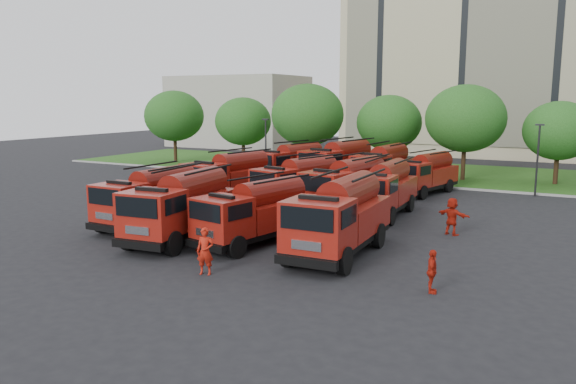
% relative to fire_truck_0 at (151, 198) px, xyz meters
% --- Properties ---
extents(ground, '(140.00, 140.00, 0.00)m').
position_rel_fire_truck_0_xyz_m(ground, '(5.68, 2.68, -1.56)').
color(ground, black).
rests_on(ground, ground).
extents(lawn, '(70.00, 16.00, 0.12)m').
position_rel_fire_truck_0_xyz_m(lawn, '(5.68, 28.68, -1.50)').
color(lawn, '#1D4412').
rests_on(lawn, ground).
extents(curb, '(70.00, 0.30, 0.14)m').
position_rel_fire_truck_0_xyz_m(curb, '(5.68, 20.58, -1.49)').
color(curb, gray).
rests_on(curb, ground).
extents(apartment_building, '(30.00, 14.18, 25.00)m').
position_rel_fire_truck_0_xyz_m(apartment_building, '(7.68, 50.62, 10.94)').
color(apartment_building, '#BBAD8B').
rests_on(apartment_building, ground).
extents(side_building, '(18.00, 12.00, 10.00)m').
position_rel_fire_truck_0_xyz_m(side_building, '(-24.32, 46.68, 3.44)').
color(side_building, '#9E9A8C').
rests_on(side_building, ground).
extents(tree_0, '(6.30, 6.30, 7.70)m').
position_rel_fire_truck_0_xyz_m(tree_0, '(-18.32, 24.68, 3.46)').
color(tree_0, '#382314').
rests_on(tree_0, ground).
extents(tree_1, '(5.71, 5.71, 6.98)m').
position_rel_fire_truck_0_xyz_m(tree_1, '(-10.32, 25.68, 2.99)').
color(tree_1, '#382314').
rests_on(tree_1, ground).
extents(tree_2, '(6.72, 6.72, 8.22)m').
position_rel_fire_truck_0_xyz_m(tree_2, '(-2.32, 24.18, 3.79)').
color(tree_2, '#382314').
rests_on(tree_2, ground).
extents(tree_3, '(5.88, 5.88, 7.19)m').
position_rel_fire_truck_0_xyz_m(tree_3, '(4.68, 26.68, 3.12)').
color(tree_3, '#382314').
rests_on(tree_3, ground).
extents(tree_4, '(6.55, 6.55, 8.01)m').
position_rel_fire_truck_0_xyz_m(tree_4, '(11.68, 25.18, 3.66)').
color(tree_4, '#382314').
rests_on(tree_4, ground).
extents(tree_5, '(5.46, 5.46, 6.68)m').
position_rel_fire_truck_0_xyz_m(tree_5, '(18.68, 26.18, 2.79)').
color(tree_5, '#382314').
rests_on(tree_5, ground).
extents(lamp_post_0, '(0.60, 0.25, 5.11)m').
position_rel_fire_truck_0_xyz_m(lamp_post_0, '(-4.32, 19.88, 1.33)').
color(lamp_post_0, black).
rests_on(lamp_post_0, ground).
extents(lamp_post_1, '(0.60, 0.25, 5.11)m').
position_rel_fire_truck_0_xyz_m(lamp_post_1, '(17.68, 19.88, 1.33)').
color(lamp_post_1, black).
rests_on(lamp_post_1, ground).
extents(fire_truck_0, '(2.61, 6.87, 3.10)m').
position_rel_fire_truck_0_xyz_m(fire_truck_0, '(0.00, 0.00, 0.00)').
color(fire_truck_0, black).
rests_on(fire_truck_0, ground).
extents(fire_truck_1, '(3.22, 7.47, 3.31)m').
position_rel_fire_truck_0_xyz_m(fire_truck_1, '(3.39, -1.61, 0.10)').
color(fire_truck_1, black).
rests_on(fire_truck_1, ground).
extents(fire_truck_2, '(3.54, 6.91, 3.00)m').
position_rel_fire_truck_0_xyz_m(fire_truck_2, '(6.94, -0.59, -0.05)').
color(fire_truck_2, black).
rests_on(fire_truck_2, ground).
extents(fire_truck_3, '(2.96, 7.56, 3.40)m').
position_rel_fire_truck_0_xyz_m(fire_truck_3, '(11.21, -0.49, 0.15)').
color(fire_truck_3, black).
rests_on(fire_truck_3, ground).
extents(fire_truck_4, '(3.62, 7.42, 3.23)m').
position_rel_fire_truck_0_xyz_m(fire_truck_4, '(-0.62, 8.57, 0.07)').
color(fire_truck_4, black).
rests_on(fire_truck_4, ground).
extents(fire_truck_5, '(3.95, 7.26, 3.14)m').
position_rel_fire_truck_0_xyz_m(fire_truck_5, '(4.61, 8.64, 0.02)').
color(fire_truck_5, black).
rests_on(fire_truck_5, ground).
extents(fire_truck_6, '(3.65, 7.56, 3.30)m').
position_rel_fire_truck_0_xyz_m(fire_truck_6, '(8.22, 7.99, 0.10)').
color(fire_truck_6, black).
rests_on(fire_truck_6, ground).
extents(fire_truck_7, '(2.70, 6.97, 3.14)m').
position_rel_fire_truck_0_xyz_m(fire_truck_7, '(10.25, 8.63, 0.02)').
color(fire_truck_7, black).
rests_on(fire_truck_7, ground).
extents(fire_truck_8, '(3.99, 7.49, 3.24)m').
position_rel_fire_truck_0_xyz_m(fire_truck_8, '(-0.36, 17.13, 0.07)').
color(fire_truck_8, black).
rests_on(fire_truck_8, ground).
extents(fire_truck_9, '(4.00, 8.18, 3.57)m').
position_rel_fire_truck_0_xyz_m(fire_truck_9, '(3.61, 17.69, 0.23)').
color(fire_truck_9, black).
rests_on(fire_truck_9, ground).
extents(fire_truck_10, '(3.10, 7.50, 3.34)m').
position_rel_fire_truck_0_xyz_m(fire_truck_10, '(7.10, 18.03, 0.12)').
color(fire_truck_10, black).
rests_on(fire_truck_10, ground).
extents(fire_truck_11, '(3.67, 6.75, 2.92)m').
position_rel_fire_truck_0_xyz_m(fire_truck_11, '(10.49, 17.45, -0.09)').
color(fire_truck_11, black).
rests_on(fire_truck_11, ground).
extents(firefighter_0, '(0.80, 0.68, 1.87)m').
position_rel_fire_truck_0_xyz_m(firefighter_0, '(7.64, -5.61, -1.56)').
color(firefighter_0, '#A91A0D').
rests_on(firefighter_0, ground).
extents(firefighter_1, '(1.05, 0.94, 1.90)m').
position_rel_fire_truck_0_xyz_m(firefighter_1, '(5.03, -2.84, -1.56)').
color(firefighter_1, '#A91A0D').
rests_on(firefighter_1, ground).
extents(firefighter_2, '(0.72, 1.02, 1.58)m').
position_rel_fire_truck_0_xyz_m(firefighter_2, '(16.03, -3.62, -1.56)').
color(firefighter_2, '#A91A0D').
rests_on(firefighter_2, ground).
extents(firefighter_3, '(1.22, 0.65, 1.86)m').
position_rel_fire_truck_0_xyz_m(firefighter_3, '(10.34, -0.57, -1.56)').
color(firefighter_3, black).
rests_on(firefighter_3, ground).
extents(firefighter_4, '(1.06, 1.11, 1.91)m').
position_rel_fire_truck_0_xyz_m(firefighter_4, '(3.16, 3.83, -1.56)').
color(firefighter_4, black).
rests_on(firefighter_4, ground).
extents(firefighter_5, '(1.93, 1.35, 1.91)m').
position_rel_fire_truck_0_xyz_m(firefighter_5, '(14.83, 5.53, -1.56)').
color(firefighter_5, '#A91A0D').
rests_on(firefighter_5, ground).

